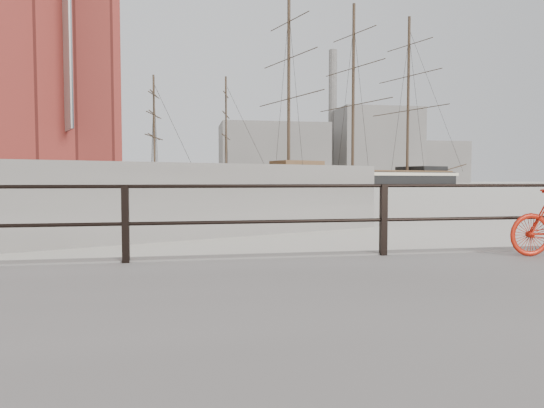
{
  "coord_description": "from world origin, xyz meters",
  "views": [
    {
      "loc": [
        -6.23,
        -6.56,
        1.43
      ],
      "look_at": [
        -4.8,
        1.5,
        1.0
      ],
      "focal_mm": 32.0,
      "sensor_mm": 36.0,
      "label": 1
    }
  ],
  "objects": [
    {
      "name": "barque_black",
      "position": [
        24.64,
        80.73,
        0.0
      ],
      "size": [
        65.92,
        41.01,
        35.29
      ],
      "primitive_type": null,
      "rotation": [
        0.0,
        0.0,
        0.35
      ],
      "color": "black",
      "rests_on": "ground"
    },
    {
      "name": "schooner_mid",
      "position": [
        -5.55,
        72.54,
        0.0
      ],
      "size": [
        26.99,
        15.45,
        18.58
      ],
      "primitive_type": null,
      "rotation": [
        0.0,
        0.0,
        -0.19
      ],
      "color": "white",
      "rests_on": "ground"
    },
    {
      "name": "schooner_left",
      "position": [
        -15.73,
        65.66,
        0.0
      ],
      "size": [
        23.01,
        12.05,
        17.07
      ],
      "primitive_type": null,
      "rotation": [
        0.0,
        0.0,
        -0.09
      ],
      "color": "silver",
      "rests_on": "ground"
    },
    {
      "name": "industrial_west",
      "position": [
        20.0,
        140.0,
        9.0
      ],
      "size": [
        32.0,
        18.0,
        18.0
      ],
      "primitive_type": "cube",
      "color": "gray",
      "rests_on": "ground"
    },
    {
      "name": "industrial_mid",
      "position": [
        55.0,
        145.0,
        12.0
      ],
      "size": [
        26.0,
        20.0,
        24.0
      ],
      "primitive_type": "cube",
      "color": "gray",
      "rests_on": "ground"
    },
    {
      "name": "industrial_east",
      "position": [
        78.0,
        150.0,
        7.0
      ],
      "size": [
        20.0,
        16.0,
        14.0
      ],
      "primitive_type": "cube",
      "color": "gray",
      "rests_on": "ground"
    },
    {
      "name": "smokestack",
      "position": [
        42.0,
        150.0,
        22.0
      ],
      "size": [
        2.8,
        2.8,
        44.0
      ],
      "primitive_type": "cylinder",
      "color": "gray",
      "rests_on": "ground"
    }
  ]
}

